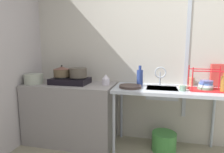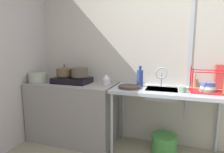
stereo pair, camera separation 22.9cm
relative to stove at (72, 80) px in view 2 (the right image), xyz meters
name	(u,v)px [view 2 (the right image)]	position (x,y,z in m)	size (l,w,h in m)	color
wall_back	(184,50)	(1.55, 0.36, 0.44)	(5.24, 0.10, 2.74)	#B5B1A6
wall_metal_strip	(191,40)	(1.62, 0.30, 0.58)	(0.05, 0.01, 2.19)	#A2ABB7
counter_concrete	(73,111)	(0.00, 0.00, -0.49)	(1.29, 0.63, 0.88)	gray
counter_sink	(167,95)	(1.37, 0.00, -0.12)	(1.38, 0.63, 0.88)	#A2ABB7
stove	(72,80)	(0.00, 0.00, 0.00)	(0.54, 0.35, 0.10)	black
pot_on_left_burner	(64,71)	(-0.13, 0.00, 0.13)	(0.24, 0.24, 0.17)	brown
pot_on_right_burner	(80,72)	(0.13, 0.00, 0.12)	(0.25, 0.25, 0.13)	#4A4239
pot_beside_stove	(38,78)	(-0.52, -0.12, 0.03)	(0.27, 0.27, 0.14)	#949C8C
percolator	(106,80)	(0.53, 0.03, 0.03)	(0.11, 0.11, 0.15)	silver
sink_basin	(161,94)	(1.29, 0.00, -0.11)	(0.39, 0.31, 0.12)	#A2ABB7
faucet	(161,74)	(1.27, 0.12, 0.13)	(0.15, 0.09, 0.27)	#A2ABB7
frying_pan	(129,87)	(0.89, -0.07, -0.03)	(0.29, 0.29, 0.03)	#3C2F2A
dish_rack	(208,88)	(1.81, -0.01, 0.01)	(0.39, 0.27, 0.29)	red
cup_by_rack	(183,90)	(1.54, -0.11, -0.01)	(0.08, 0.08, 0.06)	gray
small_bowl_on_drainboard	(184,88)	(1.56, 0.04, -0.03)	(0.11, 0.11, 0.04)	beige
bottle_by_sink	(140,78)	(1.00, 0.06, 0.07)	(0.08, 0.08, 0.28)	navy
cereal_box	(222,77)	(2.01, 0.26, 0.11)	(0.16, 0.06, 0.30)	#C23732
utensil_jar	(195,83)	(1.70, 0.26, 0.01)	(0.07, 0.07, 0.19)	#A47254
bucket_on_floor	(164,144)	(1.35, 0.03, -0.80)	(0.33, 0.33, 0.25)	#439141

